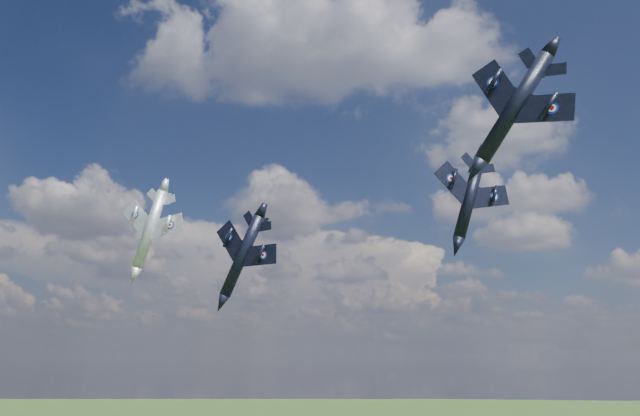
% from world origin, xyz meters
% --- Properties ---
extents(jet_lead_navy, '(16.32, 18.87, 8.14)m').
position_xyz_m(jet_lead_navy, '(-6.47, 18.02, 79.00)').
color(jet_lead_navy, black).
extents(jet_right_navy, '(13.38, 15.76, 7.85)m').
position_xyz_m(jet_right_navy, '(24.60, -13.31, 85.19)').
color(jet_right_navy, black).
extents(jet_high_navy, '(17.89, 20.09, 7.00)m').
position_xyz_m(jet_high_navy, '(23.84, 21.44, 86.68)').
color(jet_high_navy, black).
extents(jet_left_silver, '(15.10, 18.42, 6.85)m').
position_xyz_m(jet_left_silver, '(-22.44, 23.96, 84.27)').
color(jet_left_silver, '#92969B').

